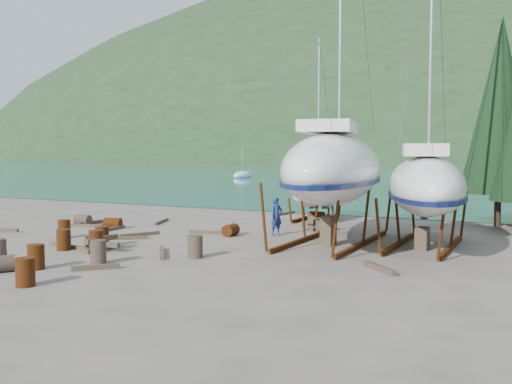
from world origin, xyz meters
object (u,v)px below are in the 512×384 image
at_px(large_sailboat_far, 426,184).
at_px(small_sailboat_shore, 316,191).
at_px(worker, 277,216).
at_px(large_sailboat_near, 334,168).

distance_m(large_sailboat_far, small_sailboat_shore, 10.35).
relative_size(small_sailboat_shore, worker, 5.68).
bearing_deg(small_sailboat_shore, worker, -91.50).
bearing_deg(large_sailboat_far, small_sailboat_shore, 123.48).
distance_m(large_sailboat_near, worker, 4.26).
bearing_deg(worker, large_sailboat_near, -85.22).
height_order(large_sailboat_near, worker, large_sailboat_near).
bearing_deg(worker, small_sailboat_shore, 26.72).
bearing_deg(large_sailboat_near, small_sailboat_shore, 104.38).
xyz_separation_m(large_sailboat_far, small_sailboat_shore, (-7.64, 6.92, -0.95)).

